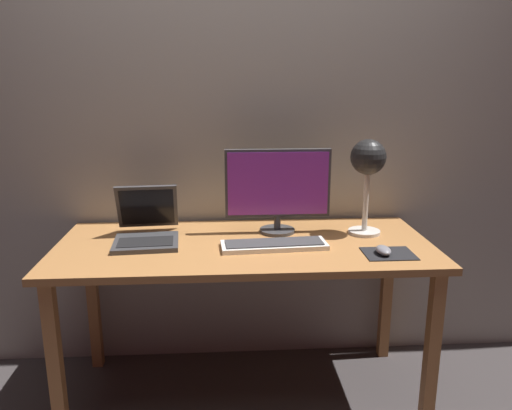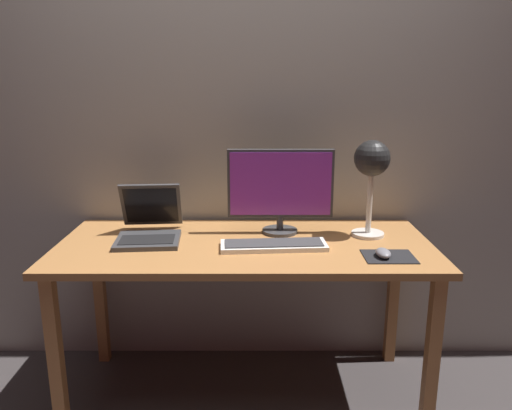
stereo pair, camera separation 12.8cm
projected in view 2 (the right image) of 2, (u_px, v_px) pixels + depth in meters
The scene contains 9 objects.
ground_plane at pixel (246, 393), 2.34m from camera, with size 4.80×4.80×0.00m, color #383333.
back_wall at pixel (246, 105), 2.40m from camera, with size 4.80×0.06×2.60m, color #9E998E.
desk at pixel (245, 260), 2.17m from camera, with size 1.60×0.70×0.74m.
monitor at pixel (281, 187), 2.24m from camera, with size 0.47×0.16×0.38m.
keyboard_main at pixel (274, 245), 2.08m from camera, with size 0.45×0.17×0.03m.
laptop at pixel (150, 223), 2.21m from camera, with size 0.30×0.37×0.23m.
desk_lamp at pixel (372, 166), 2.17m from camera, with size 0.16×0.16×0.43m.
mousepad at pixel (389, 257), 1.98m from camera, with size 0.20×0.16×0.00m, color black.
mouse at pixel (383, 253), 1.97m from camera, with size 0.06×0.10×0.03m, color slate.
Camera 2 is at (0.05, -2.04, 1.44)m, focal length 35.17 mm.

